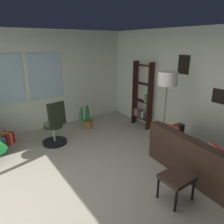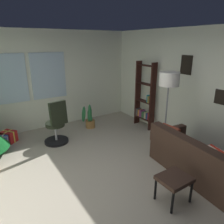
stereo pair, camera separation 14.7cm
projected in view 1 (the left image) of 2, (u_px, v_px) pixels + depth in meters
name	position (u px, v px, depth m)	size (l,w,h in m)	color
ground_plane	(101.00, 183.00, 3.64)	(4.99, 5.80, 0.10)	#A69D8A
wall_back_with_windows	(40.00, 81.00, 5.48)	(4.99, 0.12, 2.60)	silver
wall_right_with_frames	(198.00, 89.00, 4.59)	(0.12, 5.80, 2.60)	silver
couch	(214.00, 163.00, 3.66)	(1.63, 2.13, 0.76)	#38261D
footstool	(177.00, 179.00, 3.10)	(0.46, 0.39, 0.42)	#38261D
gift_box_red	(6.00, 138.00, 4.90)	(0.39, 0.40, 0.28)	red
gift_box_blue	(0.00, 144.00, 4.64)	(0.32, 0.36, 0.25)	#2D4C99
office_chair	(55.00, 128.00, 4.80)	(0.56, 0.56, 1.05)	black
bookshelf	(142.00, 99.00, 5.75)	(0.18, 0.64, 1.80)	black
floor_lamp	(167.00, 83.00, 4.33)	(0.41, 0.41, 1.71)	slate
potted_plant	(87.00, 119.00, 5.76)	(0.40, 0.32, 0.65)	olive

